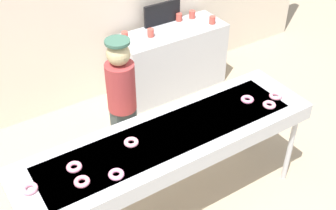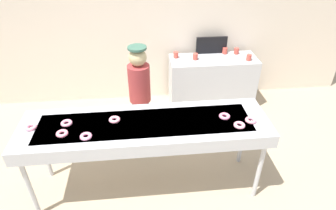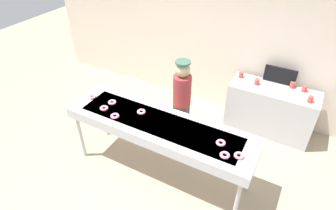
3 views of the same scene
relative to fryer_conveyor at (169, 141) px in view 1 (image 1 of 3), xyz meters
The scene contains 19 objects.
ground_plane 0.96m from the fryer_conveyor, ahead, with size 16.00×16.00×0.00m, color tan.
back_wall 2.42m from the fryer_conveyor, 90.00° to the left, with size 8.00×0.12×2.97m, color beige.
fryer_conveyor is the anchor object (origin of this frame).
strawberry_donut_0 0.90m from the fryer_conveyor, behind, with size 0.13×0.13×0.04m, color pink.
strawberry_donut_1 1.23m from the fryer_conveyor, ahead, with size 0.13×0.13×0.04m, color pink.
strawberry_donut_2 0.94m from the fryer_conveyor, ahead, with size 0.13×0.13×0.04m, color pink.
strawberry_donut_3 0.92m from the fryer_conveyor, behind, with size 0.13×0.13×0.04m, color pink.
strawberry_donut_4 1.29m from the fryer_conveyor, behind, with size 0.13×0.13×0.04m, color pink.
strawberry_donut_5 0.38m from the fryer_conveyor, 168.33° to the left, with size 0.13×0.13×0.04m, color pink.
strawberry_donut_6 1.08m from the fryer_conveyor, ahead, with size 0.13×0.13×0.04m, color pink.
strawberry_donut_7 0.68m from the fryer_conveyor, 162.59° to the right, with size 0.13×0.13×0.04m, color pink.
worker_baker 0.85m from the fryer_conveyor, 93.40° to the left, with size 0.30×0.30×1.64m.
prep_counter 2.35m from the fryer_conveyor, 56.24° to the left, with size 1.55×0.59×0.94m, color #B7BABF.
paper_cup_0 2.60m from the fryer_conveyor, 54.12° to the left, with size 0.09×0.09×0.11m, color #CC4C3F.
paper_cup_1 2.12m from the fryer_conveyor, 63.78° to the left, with size 0.09×0.09×0.11m, color #CC4C3F.
paper_cup_2 2.57m from the fryer_conveyor, 43.68° to the left, with size 0.09×0.09×0.11m, color #CC4C3F.
paper_cup_3 2.11m from the fryer_conveyor, 73.12° to the left, with size 0.09×0.09×0.11m, color #CC4C3F.
paper_cup_4 2.70m from the fryer_conveyor, 50.20° to the left, with size 0.09×0.09×0.11m, color #CC4C3F.
menu_display 2.50m from the fryer_conveyor, 59.35° to the left, with size 0.56×0.04×0.31m, color black.
Camera 1 is at (-1.59, -2.45, 3.55)m, focal length 45.24 mm.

